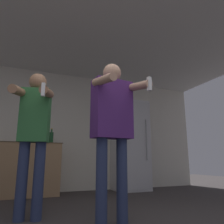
# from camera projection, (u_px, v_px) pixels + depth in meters

# --- Properties ---
(wall_back) EXTENTS (7.00, 0.06, 2.55)m
(wall_back) POSITION_uv_depth(u_px,v_px,m) (56.00, 130.00, 4.71)
(wall_back) COLOR beige
(wall_back) RESTS_ON ground_plane
(ceiling_slab) EXTENTS (7.00, 3.83, 0.05)m
(ceiling_slab) POSITION_uv_depth(u_px,v_px,m) (76.00, 35.00, 3.47)
(ceiling_slab) COLOR silver
(ceiling_slab) RESTS_ON wall_back
(refrigerator) EXTENTS (0.71, 0.68, 1.95)m
(refrigerator) POSITION_uv_depth(u_px,v_px,m) (130.00, 145.00, 4.91)
(refrigerator) COLOR silver
(refrigerator) RESTS_ON ground_plane
(counter) EXTENTS (1.27, 0.64, 0.95)m
(counter) POSITION_uv_depth(u_px,v_px,m) (24.00, 169.00, 4.02)
(counter) COLOR #997551
(counter) RESTS_ON ground_plane
(bottle_clear_vodka) EXTENTS (0.09, 0.09, 0.26)m
(bottle_clear_vodka) POSITION_uv_depth(u_px,v_px,m) (42.00, 139.00, 4.24)
(bottle_clear_vodka) COLOR #563314
(bottle_clear_vodka) RESTS_ON counter
(bottle_tall_gin) EXTENTS (0.08, 0.08, 0.31)m
(bottle_tall_gin) POSITION_uv_depth(u_px,v_px,m) (51.00, 137.00, 4.31)
(bottle_tall_gin) COLOR #194723
(bottle_tall_gin) RESTS_ON counter
(bottle_short_whiskey) EXTENTS (0.08, 0.08, 0.24)m
(bottle_short_whiskey) POSITION_uv_depth(u_px,v_px,m) (33.00, 138.00, 4.18)
(bottle_short_whiskey) COLOR #194723
(bottle_short_whiskey) RESTS_ON counter
(person_woman_foreground) EXTENTS (0.54, 0.56, 1.70)m
(person_woman_foreground) POSITION_uv_depth(u_px,v_px,m) (113.00, 121.00, 2.35)
(person_woman_foreground) COLOR navy
(person_woman_foreground) RESTS_ON ground_plane
(person_man_side) EXTENTS (0.50, 0.59, 1.66)m
(person_man_side) POSITION_uv_depth(u_px,v_px,m) (34.00, 128.00, 2.51)
(person_man_side) COLOR navy
(person_man_side) RESTS_ON ground_plane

